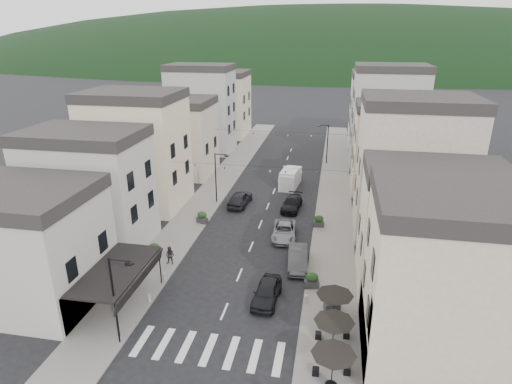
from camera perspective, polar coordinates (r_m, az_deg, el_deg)
ground at (r=27.68m, az=-7.61°, el=-22.77°), size 700.00×700.00×0.00m
sidewalk_left at (r=56.19m, az=-5.02°, el=1.03°), size 4.00×76.00×0.12m
sidewalk_right at (r=54.31m, az=10.43°, el=0.04°), size 4.00×76.00×0.12m
hill_backdrop at (r=319.53m, az=9.68°, el=17.12°), size 640.00×360.00×70.00m
boutique_building at (r=36.05m, az=-29.65°, el=-6.73°), size 12.00×8.00×8.00m
bistro_building at (r=27.88m, az=25.14°, el=-11.55°), size 10.00×8.00×10.00m
boutique_awning at (r=32.01m, az=-17.72°, el=-10.05°), size 3.77×7.50×3.28m
buildings_row_left at (r=61.92m, az=-10.11°, el=8.48°), size 10.20×54.16×14.00m
buildings_row_right at (r=57.42m, az=17.94°, el=7.04°), size 10.20×54.16×14.50m
cafe_terrace at (r=27.35m, az=10.35°, el=-17.08°), size 2.50×8.10×2.53m
streetlamp_left_near at (r=28.87m, az=-18.05°, el=-12.36°), size 1.70×0.56×6.00m
streetlamp_left_far at (r=49.12m, az=-5.10°, el=2.57°), size 1.70×0.56×6.00m
streetlamp_right_far at (r=64.74m, az=9.28°, el=6.86°), size 1.70×0.56×6.00m
bollards at (r=31.44m, az=-4.50°, el=-15.50°), size 11.66×10.26×0.60m
bunting_near at (r=43.57m, az=0.83°, el=2.97°), size 19.00×0.28×0.62m
bunting_far at (r=58.85m, az=3.49°, el=7.66°), size 19.00×0.28×0.62m
parked_car_a at (r=32.64m, az=1.45°, el=-13.21°), size 2.01×4.49×1.50m
parked_car_b at (r=37.04m, az=5.58°, el=-8.79°), size 2.05×4.80×1.54m
parked_car_c at (r=41.83m, az=3.77°, el=-5.22°), size 2.57×5.03×1.36m
parked_car_d at (r=48.32m, az=4.80°, el=-1.55°), size 2.32×4.84×1.36m
parked_car_e at (r=49.22m, az=-2.15°, el=-0.88°), size 2.36×5.02×1.66m
delivery_van at (r=55.19m, az=4.59°, el=1.88°), size 2.51×5.15×2.38m
pedestrian_a at (r=38.02m, az=-15.73°, el=-8.24°), size 0.73×0.54×1.85m
pedestrian_b at (r=37.64m, az=-11.37°, el=-8.30°), size 0.81×0.64×1.66m
planter_la at (r=39.34m, az=-13.34°, el=-7.51°), size 1.25×1.00×1.23m
planter_lb at (r=44.93m, az=-7.20°, el=-3.36°), size 1.27×0.98×1.26m
planter_ra at (r=32.06m, az=10.14°, el=-14.32°), size 1.26×0.96×1.25m
planter_rb at (r=34.29m, az=7.46°, el=-11.59°), size 1.23×0.82×1.27m
planter_rc at (r=44.24m, az=8.36°, el=-3.85°), size 1.16×0.75×1.22m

